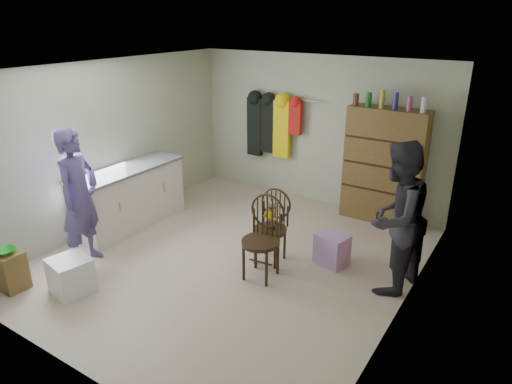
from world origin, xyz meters
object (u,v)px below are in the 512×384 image
Objects in this scene: chair_front at (272,222)px; chair_far at (263,234)px; dresser at (384,166)px; counter at (129,197)px.

chair_far is at bearing -79.76° from chair_front.
chair_front is 0.48× the size of dresser.
counter is 0.90× the size of dresser.
chair_front is at bearing 100.19° from chair_far.
dresser reaches higher than counter.
counter is 1.75× the size of chair_far.
counter is at bearing 171.49° from chair_far.
chair_far is (0.11, -0.39, 0.01)m from chair_front.
counter is 1.88× the size of chair_front.
chair_front reaches higher than counter.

